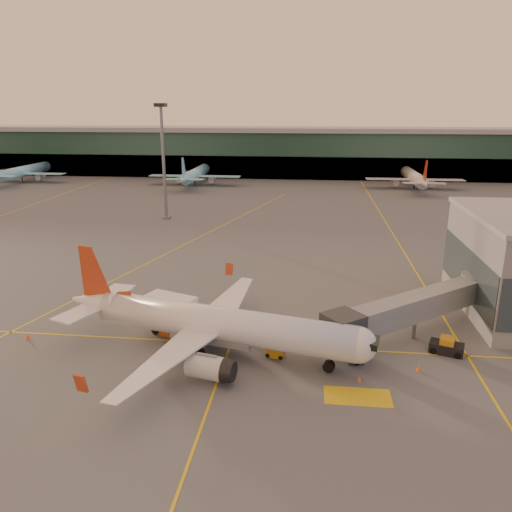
# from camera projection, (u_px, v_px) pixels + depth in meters

# --- Properties ---
(ground) EXTENTS (600.00, 600.00, 0.00)m
(ground) POSITION_uv_depth(u_px,v_px,m) (174.00, 363.00, 50.49)
(ground) COLOR #4C4F54
(ground) RESTS_ON ground
(taxi_markings) EXTENTS (100.12, 173.00, 0.01)m
(taxi_markings) POSITION_uv_depth(u_px,v_px,m) (200.00, 245.00, 93.60)
(taxi_markings) COLOR gold
(taxi_markings) RESTS_ON ground
(terminal) EXTENTS (400.00, 20.00, 17.60)m
(terminal) POSITION_uv_depth(u_px,v_px,m) (277.00, 152.00, 182.85)
(terminal) COLOR #19382D
(terminal) RESTS_ON ground
(mast_west_near) EXTENTS (2.40, 2.40, 25.60)m
(mast_west_near) POSITION_uv_depth(u_px,v_px,m) (163.00, 153.00, 111.14)
(mast_west_near) COLOR slate
(mast_west_near) RESTS_ON ground
(distant_aircraft_row) EXTENTS (225.00, 34.00, 13.00)m
(distant_aircraft_row) POSITION_uv_depth(u_px,v_px,m) (113.00, 183.00, 168.54)
(distant_aircraft_row) COLOR #90DFF2
(distant_aircraft_row) RESTS_ON ground
(main_airplane) EXTENTS (33.96, 30.90, 10.35)m
(main_airplane) POSITION_uv_depth(u_px,v_px,m) (212.00, 324.00, 51.56)
(main_airplane) COLOR silver
(main_airplane) RESTS_ON ground
(jet_bridge) EXTENTS (21.79, 18.59, 5.35)m
(jet_bridge) POSITION_uv_depth(u_px,v_px,m) (424.00, 306.00, 55.73)
(jet_bridge) COLOR slate
(jet_bridge) RESTS_ON ground
(catering_truck) EXTENTS (6.28, 4.39, 4.48)m
(catering_truck) POSITION_uv_depth(u_px,v_px,m) (172.00, 312.00, 56.59)
(catering_truck) COLOR #BA491A
(catering_truck) RESTS_ON ground
(gpu_cart) EXTENTS (2.01, 1.49, 1.06)m
(gpu_cart) POSITION_uv_depth(u_px,v_px,m) (276.00, 352.00, 51.76)
(gpu_cart) COLOR #C18418
(gpu_cart) RESTS_ON ground
(pushback_tug) EXTENTS (3.83, 2.84, 1.76)m
(pushback_tug) POSITION_uv_depth(u_px,v_px,m) (447.00, 347.00, 52.45)
(pushback_tug) COLOR black
(pushback_tug) RESTS_ON ground
(cone_nose) EXTENTS (0.49, 0.49, 0.62)m
(cone_nose) POSITION_uv_depth(u_px,v_px,m) (419.00, 368.00, 48.94)
(cone_nose) COLOR #FF5B0D
(cone_nose) RESTS_ON ground
(cone_tail) EXTENTS (0.48, 0.48, 0.61)m
(cone_tail) POSITION_uv_depth(u_px,v_px,m) (27.00, 336.00, 55.74)
(cone_tail) COLOR #FF5B0D
(cone_tail) RESTS_ON ground
(cone_wing_left) EXTENTS (0.44, 0.44, 0.56)m
(cone_wing_left) POSITION_uv_depth(u_px,v_px,m) (225.00, 291.00, 69.65)
(cone_wing_left) COLOR #FF5B0D
(cone_wing_left) RESTS_ON ground
(cone_fwd) EXTENTS (0.39, 0.39, 0.49)m
(cone_fwd) POSITION_uv_depth(u_px,v_px,m) (359.00, 379.00, 47.26)
(cone_fwd) COLOR #FF5B0D
(cone_fwd) RESTS_ON ground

